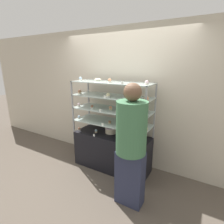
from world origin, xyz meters
name	(u,v)px	position (x,y,z in m)	size (l,w,h in m)	color
ground_plane	(112,167)	(0.00, 0.00, 0.00)	(20.00, 20.00, 0.00)	brown
back_wall	(122,98)	(0.00, 0.40, 1.30)	(8.00, 0.05, 2.60)	beige
display_base	(112,151)	(0.00, 0.00, 0.34)	(1.42, 0.51, 0.68)	black
display_riser_lower	(112,123)	(0.00, 0.00, 0.91)	(1.42, 0.51, 0.24)	#99999E
display_riser_middle	(112,110)	(0.00, 0.00, 1.15)	(1.42, 0.51, 0.24)	#99999E
display_riser_upper	(112,97)	(0.00, 0.00, 1.39)	(1.42, 0.51, 0.24)	#99999E
display_riser_top	(112,83)	(0.00, 0.00, 1.63)	(1.42, 0.51, 0.24)	#99999E
layer_cake_centerpiece	(111,130)	(-0.06, 0.07, 0.74)	(0.22, 0.22, 0.11)	beige
sheet_cake_frosted	(129,124)	(0.35, -0.02, 0.96)	(0.24, 0.13, 0.07)	beige
cupcake_0	(79,129)	(-0.66, -0.14, 0.71)	(0.05, 0.05, 0.07)	white
cupcake_1	(96,131)	(-0.32, -0.06, 0.71)	(0.05, 0.05, 0.07)	#CCB28C
cupcake_2	(126,139)	(0.34, -0.12, 0.71)	(0.05, 0.05, 0.07)	#CCB28C
cupcake_3	(144,142)	(0.65, -0.07, 0.71)	(0.05, 0.05, 0.07)	white
price_tag_0	(94,135)	(-0.24, -0.24, 0.70)	(0.04, 0.00, 0.04)	white
cupcake_4	(79,117)	(-0.67, -0.12, 0.95)	(0.05, 0.05, 0.06)	white
cupcake_5	(110,122)	(0.00, -0.09, 0.95)	(0.05, 0.05, 0.06)	#CCB28C
cupcake_6	(146,129)	(0.67, -0.07, 0.95)	(0.05, 0.05, 0.06)	#CCB28C
price_tag_1	(103,124)	(-0.05, -0.24, 0.94)	(0.04, 0.00, 0.04)	white
cupcake_7	(79,105)	(-0.65, -0.12, 1.20)	(0.05, 0.05, 0.07)	beige
cupcake_8	(92,107)	(-0.33, -0.14, 1.20)	(0.05, 0.05, 0.07)	white
cupcake_9	(111,108)	(-0.01, -0.04, 1.20)	(0.05, 0.05, 0.07)	#CCB28C
cupcake_10	(128,111)	(0.34, -0.07, 1.20)	(0.05, 0.05, 0.07)	beige
cupcake_11	(144,114)	(0.64, -0.12, 1.20)	(0.05, 0.05, 0.07)	#CCB28C
price_tag_2	(100,110)	(-0.09, -0.24, 1.18)	(0.04, 0.00, 0.04)	white
cupcake_12	(80,92)	(-0.65, -0.08, 1.44)	(0.07, 0.07, 0.07)	#CCB28C
cupcake_13	(108,95)	(0.01, -0.14, 1.44)	(0.07, 0.07, 0.07)	white
cupcake_14	(147,99)	(0.66, -0.11, 1.44)	(0.07, 0.07, 0.07)	#CCB28C
price_tag_3	(105,97)	(0.00, -0.24, 1.43)	(0.04, 0.00, 0.04)	white
cupcake_15	(80,79)	(-0.65, -0.04, 1.68)	(0.05, 0.05, 0.07)	white
cupcake_16	(110,81)	(0.01, -0.09, 1.68)	(0.05, 0.05, 0.07)	beige
cupcake_17	(147,83)	(0.65, -0.11, 1.68)	(0.05, 0.05, 0.07)	beige
price_tag_4	(122,83)	(0.31, -0.24, 1.67)	(0.04, 0.00, 0.04)	white
donut_glazed	(98,80)	(-0.31, 0.04, 1.67)	(0.12, 0.12, 0.04)	#EFE5CC
customer_figure	(131,144)	(0.66, -0.64, 0.92)	(0.40, 0.40, 1.73)	#282D47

